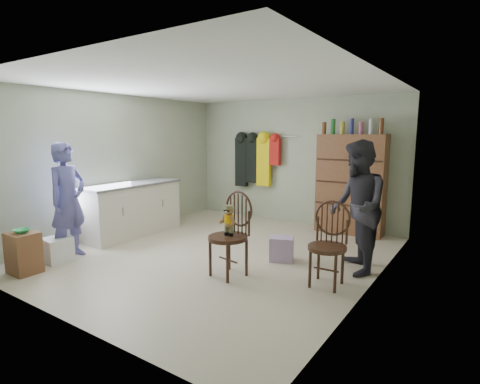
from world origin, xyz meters
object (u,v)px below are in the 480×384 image
Objects in this scene: chair_front at (231,229)px; chair_far at (329,241)px; counter at (132,209)px; dresser at (351,184)px.

chair_front reaches higher than chair_far.
dresser reaches higher than counter.
dresser is (0.60, 2.89, 0.30)m from chair_front.
chair_far is (1.14, 0.41, -0.07)m from chair_front.
counter is 3.75m from chair_far.
chair_far reaches higher than counter.
counter is at bearing -144.32° from dresser.
chair_front is at bearing -101.70° from dresser.
chair_front is 1.22m from chair_far.
counter is 0.90× the size of dresser.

